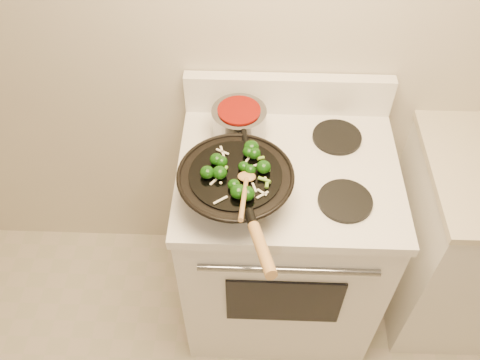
{
  "coord_description": "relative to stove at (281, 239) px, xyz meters",
  "views": [
    {
      "loc": [
        -0.16,
        -0.03,
        2.23
      ],
      "look_at": [
        -0.2,
        1.02,
        1.02
      ],
      "focal_mm": 38.0,
      "sensor_mm": 36.0,
      "label": 1
    }
  ],
  "objects": [
    {
      "name": "wok",
      "position": [
        -0.18,
        -0.16,
        0.53
      ],
      "size": [
        0.37,
        0.61,
        0.22
      ],
      "color": "black",
      "rests_on": "stove"
    },
    {
      "name": "stove",
      "position": [
        0.0,
        0.0,
        0.0
      ],
      "size": [
        0.78,
        0.67,
        1.08
      ],
      "color": "white",
      "rests_on": "ground"
    },
    {
      "name": "wooden_spoon",
      "position": [
        -0.15,
        -0.24,
        0.61
      ],
      "size": [
        0.06,
        0.25,
        0.1
      ],
      "color": "#A87941",
      "rests_on": "wok"
    },
    {
      "name": "stirfry",
      "position": [
        -0.17,
        -0.15,
        0.59
      ],
      "size": [
        0.22,
        0.25,
        0.04
      ],
      "color": "#0D3508",
      "rests_on": "wok"
    },
    {
      "name": "saucepan",
      "position": [
        -0.18,
        0.14,
        0.52
      ],
      "size": [
        0.2,
        0.31,
        0.12
      ],
      "color": "gray",
      "rests_on": "stove"
    }
  ]
}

